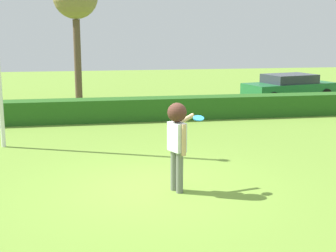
{
  "coord_description": "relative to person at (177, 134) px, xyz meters",
  "views": [
    {
      "loc": [
        -1.44,
        -9.11,
        3.18
      ],
      "look_at": [
        0.33,
        0.74,
        1.15
      ],
      "focal_mm": 50.02,
      "sensor_mm": 36.0,
      "label": 1
    }
  ],
  "objects": [
    {
      "name": "frisbee",
      "position": [
        0.44,
        0.07,
        0.28
      ],
      "size": [
        0.22,
        0.22,
        0.08
      ],
      "color": "#268CE5"
    },
    {
      "name": "person",
      "position": [
        0.0,
        0.0,
        0.0
      ],
      "size": [
        0.65,
        0.75,
        1.81
      ],
      "color": "slate",
      "rests_on": "ground"
    },
    {
      "name": "hedge_row",
      "position": [
        -0.34,
        7.87,
        -0.79
      ],
      "size": [
        24.23,
        0.9,
        0.81
      ],
      "primitive_type": "cube",
      "color": "#25591A",
      "rests_on": "ground"
    },
    {
      "name": "parked_car_green",
      "position": [
        7.53,
        11.32,
        -0.51
      ],
      "size": [
        4.48,
        2.65,
        1.25
      ],
      "color": "#1E6633",
      "rests_on": "ground"
    },
    {
      "name": "ground_plane",
      "position": [
        -0.34,
        0.25,
        -1.2
      ],
      "size": [
        60.0,
        60.0,
        0.0
      ],
      "primitive_type": "plane",
      "color": "olive"
    }
  ]
}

